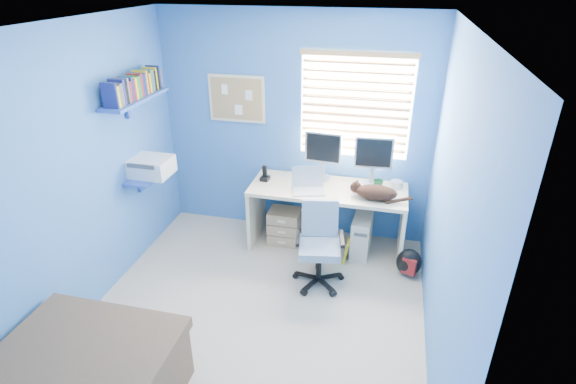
% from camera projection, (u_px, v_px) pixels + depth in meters
% --- Properties ---
extents(floor, '(3.00, 3.20, 0.00)m').
position_uv_depth(floor, '(256.00, 314.00, 4.11)').
color(floor, '#B5A793').
rests_on(floor, ground).
extents(ceiling, '(3.00, 3.20, 0.00)m').
position_uv_depth(ceiling, '(244.00, 25.00, 2.99)').
color(ceiling, white).
rests_on(ceiling, wall_back).
extents(wall_back, '(3.00, 0.01, 2.50)m').
position_uv_depth(wall_back, '(295.00, 129.00, 4.94)').
color(wall_back, '#3775BD').
rests_on(wall_back, ground).
extents(wall_front, '(3.00, 0.01, 2.50)m').
position_uv_depth(wall_front, '(150.00, 337.00, 2.16)').
color(wall_front, '#3775BD').
rests_on(wall_front, ground).
extents(wall_left, '(0.01, 3.20, 2.50)m').
position_uv_depth(wall_left, '(84.00, 174.00, 3.86)').
color(wall_left, '#3775BD').
rests_on(wall_left, ground).
extents(wall_right, '(0.01, 3.20, 2.50)m').
position_uv_depth(wall_right, '(449.00, 213.00, 3.24)').
color(wall_right, '#3775BD').
rests_on(wall_right, ground).
extents(desk, '(1.66, 0.65, 0.74)m').
position_uv_depth(desk, '(327.00, 218.00, 4.95)').
color(desk, beige).
rests_on(desk, floor).
extents(laptop, '(0.39, 0.34, 0.22)m').
position_uv_depth(laptop, '(309.00, 182.00, 4.65)').
color(laptop, silver).
rests_on(laptop, desk).
extents(monitor_left, '(0.41, 0.15, 0.54)m').
position_uv_depth(monitor_left, '(323.00, 156.00, 4.88)').
color(monitor_left, silver).
rests_on(monitor_left, desk).
extents(monitor_right, '(0.41, 0.15, 0.54)m').
position_uv_depth(monitor_right, '(373.00, 161.00, 4.75)').
color(monitor_right, silver).
rests_on(monitor_right, desk).
extents(phone, '(0.10, 0.11, 0.17)m').
position_uv_depth(phone, '(265.00, 173.00, 4.92)').
color(phone, black).
rests_on(phone, desk).
extents(mug, '(0.10, 0.09, 0.10)m').
position_uv_depth(mug, '(378.00, 185.00, 4.73)').
color(mug, '#216F37').
rests_on(mug, desk).
extents(cd_spindle, '(0.13, 0.13, 0.07)m').
position_uv_depth(cd_spindle, '(396.00, 184.00, 4.78)').
color(cd_spindle, silver).
rests_on(cd_spindle, desk).
extents(cat, '(0.45, 0.30, 0.15)m').
position_uv_depth(cat, '(376.00, 193.00, 4.51)').
color(cat, black).
rests_on(cat, desk).
extents(tower_pc, '(0.21, 0.45, 0.45)m').
position_uv_depth(tower_pc, '(362.00, 235.00, 4.91)').
color(tower_pc, beige).
rests_on(tower_pc, floor).
extents(drawer_boxes, '(0.35, 0.28, 0.41)m').
position_uv_depth(drawer_boxes, '(285.00, 226.00, 5.12)').
color(drawer_boxes, tan).
rests_on(drawer_boxes, floor).
extents(yellow_book, '(0.03, 0.17, 0.24)m').
position_uv_depth(yellow_book, '(346.00, 251.00, 4.81)').
color(yellow_book, yellow).
rests_on(yellow_book, floor).
extents(backpack, '(0.31, 0.27, 0.30)m').
position_uv_depth(backpack, '(409.00, 262.00, 4.58)').
color(backpack, black).
rests_on(backpack, floor).
extents(bed_corner, '(1.13, 0.80, 0.54)m').
position_uv_depth(bed_corner, '(93.00, 374.00, 3.17)').
color(bed_corner, brown).
rests_on(bed_corner, floor).
extents(office_chair, '(0.56, 0.56, 0.83)m').
position_uv_depth(office_chair, '(319.00, 255.00, 4.42)').
color(office_chair, black).
rests_on(office_chair, floor).
extents(window_blinds, '(1.15, 0.05, 1.10)m').
position_uv_depth(window_blinds, '(355.00, 107.00, 4.65)').
color(window_blinds, white).
rests_on(window_blinds, ground).
extents(corkboard, '(0.64, 0.02, 0.52)m').
position_uv_depth(corkboard, '(237.00, 99.00, 4.93)').
color(corkboard, beige).
rests_on(corkboard, ground).
extents(wall_shelves, '(0.42, 0.90, 1.05)m').
position_uv_depth(wall_shelves, '(141.00, 128.00, 4.40)').
color(wall_shelves, '#2B4DA6').
rests_on(wall_shelves, ground).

